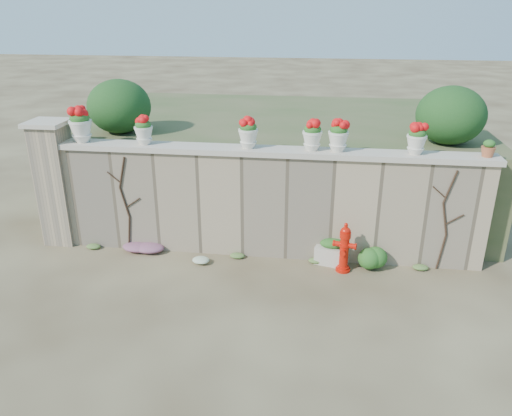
# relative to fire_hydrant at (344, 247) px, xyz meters

# --- Properties ---
(ground) EXTENTS (80.00, 80.00, 0.00)m
(ground) POSITION_rel_fire_hydrant_xyz_m (-1.49, -1.28, -0.47)
(ground) COLOR #463623
(ground) RESTS_ON ground
(stone_wall) EXTENTS (8.00, 0.40, 2.00)m
(stone_wall) POSITION_rel_fire_hydrant_xyz_m (-1.49, 0.52, 0.53)
(stone_wall) COLOR #9E8869
(stone_wall) RESTS_ON ground
(wall_cap) EXTENTS (8.10, 0.52, 0.10)m
(wall_cap) POSITION_rel_fire_hydrant_xyz_m (-1.49, 0.52, 1.58)
(wall_cap) COLOR #BBAF9E
(wall_cap) RESTS_ON stone_wall
(gate_pillar) EXTENTS (0.72, 0.72, 2.48)m
(gate_pillar) POSITION_rel_fire_hydrant_xyz_m (-5.64, 0.52, 0.78)
(gate_pillar) COLOR #9E8869
(gate_pillar) RESTS_ON ground
(raised_fill) EXTENTS (9.00, 6.00, 2.00)m
(raised_fill) POSITION_rel_fire_hydrant_xyz_m (-1.49, 3.72, 0.53)
(raised_fill) COLOR #384C23
(raised_fill) RESTS_ON ground
(back_shrub_left) EXTENTS (1.30, 1.30, 1.10)m
(back_shrub_left) POSITION_rel_fire_hydrant_xyz_m (-4.69, 1.72, 2.08)
(back_shrub_left) COLOR #143814
(back_shrub_left) RESTS_ON raised_fill
(back_shrub_right) EXTENTS (1.30, 1.30, 1.10)m
(back_shrub_right) POSITION_rel_fire_hydrant_xyz_m (1.91, 1.72, 2.08)
(back_shrub_right) COLOR #143814
(back_shrub_right) RESTS_ON raised_fill
(vine_left) EXTENTS (0.60, 0.04, 1.91)m
(vine_left) POSITION_rel_fire_hydrant_xyz_m (-4.16, 0.30, 0.52)
(vine_left) COLOR black
(vine_left) RESTS_ON ground
(vine_right) EXTENTS (0.60, 0.04, 1.91)m
(vine_right) POSITION_rel_fire_hydrant_xyz_m (1.74, 0.30, 0.52)
(vine_right) COLOR black
(vine_right) RESTS_ON ground
(fire_hydrant) EXTENTS (0.41, 0.29, 0.94)m
(fire_hydrant) POSITION_rel_fire_hydrant_xyz_m (0.00, 0.00, 0.00)
(fire_hydrant) COLOR red
(fire_hydrant) RESTS_ON ground
(planter_box) EXTENTS (0.67, 0.49, 0.50)m
(planter_box) POSITION_rel_fire_hydrant_xyz_m (-0.20, 0.26, -0.24)
(planter_box) COLOR #BBAF9E
(planter_box) RESTS_ON ground
(green_shrub) EXTENTS (0.55, 0.50, 0.52)m
(green_shrub) POSITION_rel_fire_hydrant_xyz_m (0.55, 0.10, -0.21)
(green_shrub) COLOR #1E5119
(green_shrub) RESTS_ON ground
(magenta_clump) EXTENTS (0.82, 0.55, 0.22)m
(magenta_clump) POSITION_rel_fire_hydrant_xyz_m (-3.91, 0.26, -0.36)
(magenta_clump) COLOR #B12391
(magenta_clump) RESTS_ON ground
(white_flowers) EXTENTS (0.45, 0.36, 0.16)m
(white_flowers) POSITION_rel_fire_hydrant_xyz_m (-2.58, -0.08, -0.39)
(white_flowers) COLOR white
(white_flowers) RESTS_ON ground
(urn_pot_0) EXTENTS (0.42, 0.42, 0.66)m
(urn_pot_0) POSITION_rel_fire_hydrant_xyz_m (-4.97, 0.52, 1.95)
(urn_pot_0) COLOR silver
(urn_pot_0) RESTS_ON wall_cap
(urn_pot_1) EXTENTS (0.34, 0.34, 0.53)m
(urn_pot_1) POSITION_rel_fire_hydrant_xyz_m (-3.76, 0.52, 1.89)
(urn_pot_1) COLOR silver
(urn_pot_1) RESTS_ON wall_cap
(urn_pot_2) EXTENTS (0.36, 0.36, 0.56)m
(urn_pot_2) POSITION_rel_fire_hydrant_xyz_m (-1.81, 0.52, 1.90)
(urn_pot_2) COLOR silver
(urn_pot_2) RESTS_ON wall_cap
(urn_pot_3) EXTENTS (0.35, 0.35, 0.55)m
(urn_pot_3) POSITION_rel_fire_hydrant_xyz_m (-0.67, 0.52, 1.90)
(urn_pot_3) COLOR silver
(urn_pot_3) RESTS_ON wall_cap
(urn_pot_4) EXTENTS (0.36, 0.36, 0.56)m
(urn_pot_4) POSITION_rel_fire_hydrant_xyz_m (-0.22, 0.52, 1.90)
(urn_pot_4) COLOR silver
(urn_pot_4) RESTS_ON wall_cap
(urn_pot_5) EXTENTS (0.34, 0.34, 0.53)m
(urn_pot_5) POSITION_rel_fire_hydrant_xyz_m (1.11, 0.52, 1.89)
(urn_pot_5) COLOR silver
(urn_pot_5) RESTS_ON wall_cap
(terracotta_pot) EXTENTS (0.24, 0.24, 0.28)m
(terracotta_pot) POSITION_rel_fire_hydrant_xyz_m (2.31, 0.52, 1.76)
(terracotta_pot) COLOR #A95633
(terracotta_pot) RESTS_ON wall_cap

